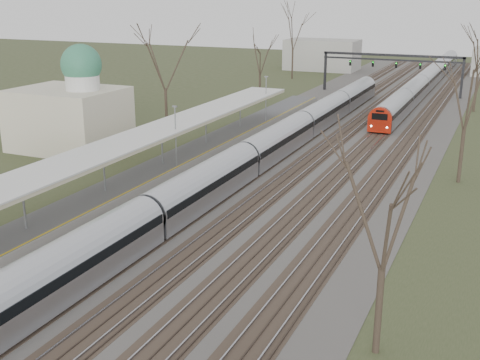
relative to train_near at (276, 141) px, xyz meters
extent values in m
cube|color=#474442|center=(2.50, 11.40, -1.43)|extent=(24.00, 160.00, 0.10)
cube|color=#4C3828|center=(-3.50, 11.40, -1.39)|extent=(2.60, 160.00, 0.06)
cube|color=gray|center=(-4.22, 11.40, -1.32)|extent=(0.07, 160.00, 0.12)
cube|color=gray|center=(-2.78, 11.40, -1.32)|extent=(0.07, 160.00, 0.12)
cube|color=#4C3828|center=(0.00, 11.40, -1.39)|extent=(2.60, 160.00, 0.06)
cube|color=gray|center=(-0.72, 11.40, -1.32)|extent=(0.07, 160.00, 0.12)
cube|color=gray|center=(0.72, 11.40, -1.32)|extent=(0.07, 160.00, 0.12)
cube|color=#4C3828|center=(3.50, 11.40, -1.39)|extent=(2.60, 160.00, 0.06)
cube|color=gray|center=(2.78, 11.40, -1.32)|extent=(0.07, 160.00, 0.12)
cube|color=gray|center=(4.22, 11.40, -1.32)|extent=(0.07, 160.00, 0.12)
cube|color=#4C3828|center=(7.00, 11.40, -1.39)|extent=(2.60, 160.00, 0.06)
cube|color=gray|center=(6.28, 11.40, -1.32)|extent=(0.07, 160.00, 0.12)
cube|color=gray|center=(7.72, 11.40, -1.32)|extent=(0.07, 160.00, 0.12)
cube|color=#4C3828|center=(10.50, 11.40, -1.39)|extent=(2.60, 160.00, 0.06)
cube|color=gray|center=(9.78, 11.40, -1.32)|extent=(0.07, 160.00, 0.12)
cube|color=gray|center=(11.22, 11.40, -1.32)|extent=(0.07, 160.00, 0.12)
cube|color=#9E9B93|center=(-6.55, -6.10, -0.98)|extent=(3.50, 69.00, 1.00)
cylinder|color=slate|center=(-6.55, -25.60, 1.02)|extent=(0.14, 0.14, 3.00)
cylinder|color=slate|center=(-6.55, -17.60, 1.02)|extent=(0.14, 0.14, 3.00)
cylinder|color=slate|center=(-6.55, -9.60, 1.02)|extent=(0.14, 0.14, 3.00)
cylinder|color=slate|center=(-6.55, -1.60, 1.02)|extent=(0.14, 0.14, 3.00)
cylinder|color=slate|center=(-6.55, 6.40, 1.02)|extent=(0.14, 0.14, 3.00)
cube|color=silver|center=(-6.55, -10.60, 2.57)|extent=(4.10, 50.00, 0.12)
cube|color=#BCB491|center=(-6.55, -10.60, 2.40)|extent=(4.10, 50.00, 0.25)
cube|color=beige|center=(-19.50, -5.60, 1.52)|extent=(10.00, 8.00, 6.00)
cylinder|color=silver|center=(-17.50, -5.60, 5.72)|extent=(3.20, 3.20, 2.50)
sphere|color=#2D714E|center=(-17.50, -5.60, 6.92)|extent=(3.80, 3.80, 3.80)
cube|color=black|center=(-7.50, 41.40, 1.52)|extent=(0.35, 0.35, 6.00)
cube|color=black|center=(13.00, 41.40, 1.52)|extent=(0.35, 0.35, 6.00)
cube|color=black|center=(2.75, 41.40, 4.42)|extent=(21.00, 0.35, 0.35)
cube|color=black|center=(2.75, 41.40, 3.72)|extent=(21.00, 0.25, 0.25)
cube|color=black|center=(-3.50, 41.20, 3.02)|extent=(0.32, 0.22, 0.85)
sphere|color=#0CFF19|center=(-3.50, 41.06, 3.27)|extent=(0.16, 0.16, 0.16)
cube|color=black|center=(0.00, 41.20, 3.02)|extent=(0.32, 0.22, 0.85)
sphere|color=#0CFF19|center=(0.00, 41.06, 3.27)|extent=(0.16, 0.16, 0.16)
cube|color=black|center=(3.50, 41.20, 3.02)|extent=(0.32, 0.22, 0.85)
sphere|color=#0CFF19|center=(3.50, 41.06, 3.27)|extent=(0.16, 0.16, 0.16)
cube|color=black|center=(7.00, 41.20, 3.02)|extent=(0.32, 0.22, 0.85)
sphere|color=#0CFF19|center=(7.00, 41.06, 3.27)|extent=(0.16, 0.16, 0.16)
cube|color=black|center=(10.50, 41.20, 3.02)|extent=(0.32, 0.22, 0.85)
sphere|color=#0CFF19|center=(10.50, 41.06, 3.27)|extent=(0.16, 0.16, 0.16)
cylinder|color=#2D231C|center=(-14.50, 4.40, 1.00)|extent=(0.30, 0.30, 4.95)
cylinder|color=#2D231C|center=(15.50, -28.60, 0.55)|extent=(0.30, 0.30, 4.05)
cylinder|color=#2D231C|center=(16.50, -1.60, 0.77)|extent=(0.30, 0.30, 4.50)
cube|color=#A9ACB3|center=(0.00, 0.24, -0.38)|extent=(2.55, 75.00, 1.60)
cylinder|color=#A9ACB3|center=(0.00, 0.24, 0.27)|extent=(2.60, 74.70, 2.60)
cube|color=black|center=(0.00, 0.24, 0.37)|extent=(2.62, 74.40, 0.55)
cube|color=black|center=(0.00, 0.24, -1.30)|extent=(1.80, 74.00, 0.35)
cube|color=#A9ACB3|center=(7.00, 50.60, -0.38)|extent=(2.55, 75.00, 1.60)
cylinder|color=#A9ACB3|center=(7.00, 50.60, 0.27)|extent=(2.60, 74.70, 2.60)
cube|color=black|center=(7.00, 50.60, 0.37)|extent=(2.62, 74.40, 0.55)
cube|color=#9E1909|center=(7.00, 13.20, -0.43)|extent=(2.55, 0.50, 1.50)
cylinder|color=#9E1909|center=(7.00, 13.25, 0.27)|extent=(2.60, 0.60, 2.60)
cube|color=black|center=(7.00, 12.98, 0.57)|extent=(1.70, 0.12, 0.70)
sphere|color=white|center=(6.15, 13.00, -0.53)|extent=(0.22, 0.22, 0.22)
sphere|color=white|center=(7.85, 13.00, -0.53)|extent=(0.22, 0.22, 0.22)
cube|color=black|center=(7.00, 50.60, -1.30)|extent=(1.80, 74.00, 0.35)
camera|label=1|loc=(19.36, -51.44, 13.29)|focal=45.00mm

